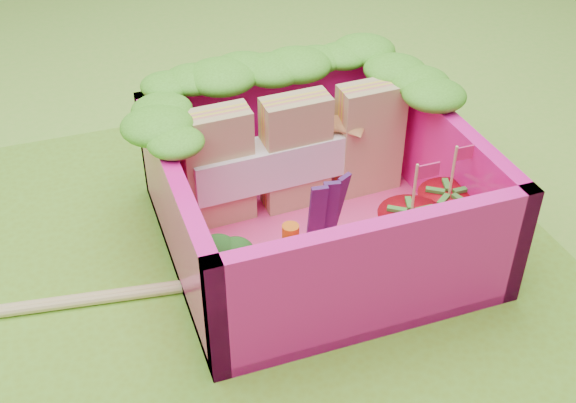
# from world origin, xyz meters

# --- Properties ---
(ground) EXTENTS (14.00, 14.00, 0.00)m
(ground) POSITION_xyz_m (0.00, 0.00, 0.00)
(ground) COLOR #7BCC39
(ground) RESTS_ON ground
(placemat) EXTENTS (2.60, 2.60, 0.03)m
(placemat) POSITION_xyz_m (0.00, 0.00, 0.01)
(placemat) COLOR #70AA26
(placemat) RESTS_ON ground
(bento_floor) EXTENTS (1.30, 1.30, 0.05)m
(bento_floor) POSITION_xyz_m (0.26, -0.03, 0.06)
(bento_floor) COLOR #FF418D
(bento_floor) RESTS_ON placemat
(bento_box) EXTENTS (1.30, 1.30, 0.55)m
(bento_box) POSITION_xyz_m (0.26, -0.03, 0.31)
(bento_box) COLOR #FF1597
(bento_box) RESTS_ON placemat
(lettuce_ruffle) EXTENTS (1.43, 0.77, 0.11)m
(lettuce_ruffle) POSITION_xyz_m (0.26, 0.44, 0.64)
(lettuce_ruffle) COLOR #41961B
(lettuce_ruffle) RESTS_ON bento_box
(sandwich_stack) EXTENTS (1.06, 0.22, 0.55)m
(sandwich_stack) POSITION_xyz_m (0.26, 0.22, 0.35)
(sandwich_stack) COLOR tan
(sandwich_stack) RESTS_ON bento_floor
(broccoli) EXTENTS (0.30, 0.30, 0.27)m
(broccoli) POSITION_xyz_m (-0.21, -0.34, 0.27)
(broccoli) COLOR #518D44
(broccoli) RESTS_ON bento_floor
(carrot_sticks) EXTENTS (0.15, 0.17, 0.29)m
(carrot_sticks) POSITION_xyz_m (0.01, -0.35, 0.22)
(carrot_sticks) COLOR orange
(carrot_sticks) RESTS_ON bento_floor
(purple_wedges) EXTENTS (0.17, 0.08, 0.38)m
(purple_wedges) POSITION_xyz_m (0.26, -0.15, 0.27)
(purple_wedges) COLOR #3A1753
(purple_wedges) RESTS_ON bento_floor
(strawberry_left) EXTENTS (0.28, 0.28, 0.52)m
(strawberry_left) POSITION_xyz_m (0.54, -0.38, 0.22)
(strawberry_left) COLOR red
(strawberry_left) RESTS_ON bento_floor
(strawberry_right) EXTENTS (0.27, 0.27, 0.51)m
(strawberry_right) POSITION_xyz_m (0.76, -0.30, 0.22)
(strawberry_right) COLOR red
(strawberry_right) RESTS_ON bento_floor
(snap_peas) EXTENTS (0.60, 0.44, 0.05)m
(snap_peas) POSITION_xyz_m (0.66, -0.25, 0.11)
(snap_peas) COLOR #509E31
(snap_peas) RESTS_ON bento_floor
(chopsticks) EXTENTS (2.03, 0.34, 0.04)m
(chopsticks) POSITION_xyz_m (-0.88, -0.08, 0.05)
(chopsticks) COLOR #D8C676
(chopsticks) RESTS_ON placemat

